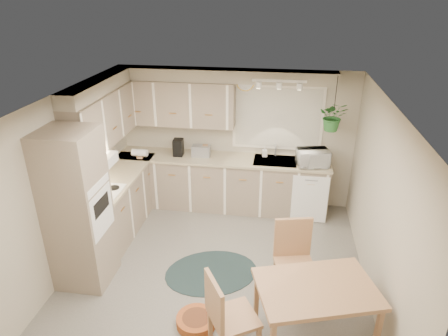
{
  "coord_description": "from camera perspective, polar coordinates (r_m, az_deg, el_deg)",
  "views": [
    {
      "loc": [
        0.78,
        -4.35,
        3.6
      ],
      "look_at": [
        0.03,
        0.55,
        1.33
      ],
      "focal_mm": 32.0,
      "sensor_mm": 36.0,
      "label": 1
    }
  ],
  "objects": [
    {
      "name": "window_frame",
      "position": [
        6.73,
        7.66,
        7.12
      ],
      "size": [
        1.5,
        0.02,
        1.1
      ],
      "primitive_type": "cube",
      "color": "white",
      "rests_on": "wall_back"
    },
    {
      "name": "upper_cab_back",
      "position": [
        6.76,
        -7.0,
        9.21
      ],
      "size": [
        2.0,
        0.35,
        0.75
      ],
      "primitive_type": "cube",
      "color": "gray",
      "rests_on": "wall_back"
    },
    {
      "name": "wall_oven_face",
      "position": [
        5.18,
        -17.05,
        -6.06
      ],
      "size": [
        0.02,
        0.56,
        0.58
      ],
      "primitive_type": "cube",
      "color": "white",
      "rests_on": "oven_stack"
    },
    {
      "name": "wall_left",
      "position": [
        5.69,
        -21.58,
        -2.17
      ],
      "size": [
        0.04,
        4.2,
        2.4
      ],
      "primitive_type": "cube",
      "color": "#B2A993",
      "rests_on": "floor"
    },
    {
      "name": "range_hood",
      "position": [
        5.71,
        -17.85,
        0.71
      ],
      "size": [
        0.4,
        0.6,
        0.14
      ],
      "primitive_type": "cube",
      "color": "white",
      "rests_on": "upper_cab_left"
    },
    {
      "name": "chair_back",
      "position": [
        5.04,
        10.17,
        -13.5
      ],
      "size": [
        0.58,
        0.58,
        1.04
      ],
      "primitive_type": "cube",
      "rotation": [
        0.0,
        0.0,
        3.36
      ],
      "color": "#AD7C56",
      "rests_on": "floor"
    },
    {
      "name": "toaster",
      "position": [
        6.81,
        -3.28,
        2.46
      ],
      "size": [
        0.32,
        0.19,
        0.19
      ],
      "primitive_type": "cube",
      "rotation": [
        0.0,
        0.0,
        0.04
      ],
      "color": "#989A9F",
      "rests_on": "counter_back"
    },
    {
      "name": "ceiling",
      "position": [
        4.58,
        -1.45,
        9.43
      ],
      "size": [
        4.2,
        4.2,
        0.0
      ],
      "primitive_type": "plane",
      "color": "white",
      "rests_on": "wall_back"
    },
    {
      "name": "dining_table",
      "position": [
        4.66,
        12.66,
        -19.77
      ],
      "size": [
        1.4,
        1.14,
        0.76
      ],
      "primitive_type": "cube",
      "rotation": [
        0.0,
        0.0,
        0.31
      ],
      "color": "#AD7C56",
      "rests_on": "floor"
    },
    {
      "name": "cooktop",
      "position": [
        5.89,
        -17.11,
        -3.35
      ],
      "size": [
        0.52,
        0.58,
        0.02
      ],
      "primitive_type": "cube",
      "color": "white",
      "rests_on": "counter_left"
    },
    {
      "name": "wall_clock",
      "position": [
        6.6,
        3.07,
        12.17
      ],
      "size": [
        0.3,
        0.03,
        0.3
      ],
      "primitive_type": "cylinder",
      "rotation": [
        1.57,
        0.0,
        0.0
      ],
      "color": "gold",
      "rests_on": "wall_back"
    },
    {
      "name": "wall_front",
      "position": [
        3.38,
        -7.86,
        -20.89
      ],
      "size": [
        4.0,
        0.04,
        2.4
      ],
      "primitive_type": "cube",
      "color": "#B2A993",
      "rests_on": "floor"
    },
    {
      "name": "pet_bed",
      "position": [
        4.97,
        -3.98,
        -20.94
      ],
      "size": [
        0.48,
        0.48,
        0.11
      ],
      "primitive_type": "cylinder",
      "rotation": [
        0.0,
        0.0,
        0.04
      ],
      "color": "#B14923",
      "rests_on": "floor"
    },
    {
      "name": "dishwasher_front",
      "position": [
        6.67,
        12.12,
        -4.42
      ],
      "size": [
        0.58,
        0.02,
        0.83
      ],
      "primitive_type": "cube",
      "color": "white",
      "rests_on": "base_cab_back"
    },
    {
      "name": "knife_block",
      "position": [
        6.83,
        -2.68,
        2.55
      ],
      "size": [
        0.1,
        0.1,
        0.2
      ],
      "primitive_type": "cube",
      "rotation": [
        0.0,
        0.0,
        0.15
      ],
      "color": "#AD7C56",
      "rests_on": "counter_back"
    },
    {
      "name": "coffee_maker",
      "position": [
        6.87,
        -6.54,
        2.95
      ],
      "size": [
        0.17,
        0.2,
        0.29
      ],
      "primitive_type": "cube",
      "rotation": [
        0.0,
        0.0,
        0.05
      ],
      "color": "black",
      "rests_on": "counter_back"
    },
    {
      "name": "chair_left",
      "position": [
        4.38,
        1.45,
        -20.29
      ],
      "size": [
        0.65,
        0.65,
        1.02
      ],
      "primitive_type": "cube",
      "rotation": [
        0.0,
        0.0,
        -1.04
      ],
      "color": "#AD7C56",
      "rests_on": "floor"
    },
    {
      "name": "window_blinds",
      "position": [
        6.72,
        7.66,
        7.09
      ],
      "size": [
        1.4,
        0.02,
        1.0
      ],
      "primitive_type": "cube",
      "color": "beige",
      "rests_on": "wall_back"
    },
    {
      "name": "soffit_back",
      "position": [
        6.51,
        -0.16,
        13.09
      ],
      "size": [
        3.6,
        0.3,
        0.2
      ],
      "primitive_type": "cube",
      "color": "#B2A993",
      "rests_on": "wall_back"
    },
    {
      "name": "wall_back",
      "position": [
        6.93,
        1.68,
        4.33
      ],
      "size": [
        4.0,
        0.04,
        2.4
      ],
      "primitive_type": "cube",
      "color": "#B2A993",
      "rests_on": "floor"
    },
    {
      "name": "wall_right",
      "position": [
        5.11,
        21.45,
        -5.23
      ],
      "size": [
        0.04,
        4.2,
        2.4
      ],
      "primitive_type": "cube",
      "color": "#B2A993",
      "rests_on": "floor"
    },
    {
      "name": "sink",
      "position": [
        6.72,
        7.26,
        0.71
      ],
      "size": [
        0.7,
        0.48,
        0.1
      ],
      "primitive_type": "cube",
      "color": "#989A9F",
      "rests_on": "counter_back"
    },
    {
      "name": "soap_bottle",
      "position": [
        6.83,
        5.81,
        1.94
      ],
      "size": [
        0.11,
        0.19,
        0.08
      ],
      "primitive_type": "imported",
      "rotation": [
        0.0,
        0.0,
        0.17
      ],
      "color": "white",
      "rests_on": "counter_back"
    },
    {
      "name": "track_light_bar",
      "position": [
        6.04,
        7.91,
        12.25
      ],
      "size": [
        0.8,
        0.04,
        0.04
      ],
      "primitive_type": "cube",
      "color": "white",
      "rests_on": "ceiling"
    },
    {
      "name": "counter_left",
      "position": [
        6.37,
        -15.05,
        -1.16
      ],
      "size": [
        0.64,
        1.89,
        0.04
      ],
      "primitive_type": "cube",
      "color": "tan",
      "rests_on": "base_cab_left"
    },
    {
      "name": "floor",
      "position": [
        5.7,
        -1.19,
        -14.56
      ],
      "size": [
        4.2,
        4.2,
        0.0
      ],
      "primitive_type": "plane",
      "color": "slate",
      "rests_on": "ground"
    },
    {
      "name": "oven_stack",
      "position": [
        5.32,
        -20.18,
        -5.68
      ],
      "size": [
        0.65,
        0.65,
        2.1
      ],
      "primitive_type": "cube",
      "color": "gray",
      "rests_on": "floor"
    },
    {
      "name": "microwave",
      "position": [
        6.56,
        12.58,
        1.68
      ],
      "size": [
        0.55,
        0.39,
        0.33
      ],
      "primitive_type": "imported",
      "rotation": [
        0.0,
        0.0,
        0.25
      ],
      "color": "white",
      "rests_on": "counter_back"
    },
    {
      "name": "upper_cab_left",
      "position": [
        6.21,
        -16.67,
        6.97
      ],
      "size": [
        0.35,
        2.0,
        0.75
      ],
      "primitive_type": "cube",
      "color": "gray",
      "rests_on": "wall_left"
    },
    {
      "name": "base_cab_back",
      "position": [
        6.98,
        -0.34,
        -2.22
      ],
      "size": [
        3.6,
        0.6,
        0.9
      ],
      "primitive_type": "cube",
      "color": "gray",
      "rests_on": "floor"
    },
    {
      "name": "hanging_plant",
      "position": [
        6.38,
        15.29,
        6.7
      ],
      "size": [
        0.43,
        0.48,
        0.36
      ],
      "primitive_type": "imported",
      "rotation": [
        0.0,
        0.0,
        -0.04
      ],
      "color": "#2B6C2D",
      "rests_on": "ceiling"
    },
    {
      "name": "counter_back",
      "position": [
        6.77,
        -0.36,
        1.3
      ],
      "size": [
        3.64,
        0.64,
        0.04
      ],
      "primitive_type": "cube",
      "color": "tan",
      "rests_on": "base_cab_back"
    },
    {
      "name": "braided_rug",
      "position": [
        5.68,
        -1.83,
        -14.67
      ],
      "size": [
        1.53,
        1.35,
        0.01
      ],
      "primitive_type": "ellipsoid",
      "rotation": [
        0.0,
        0.0,
        0.37
      ],
      "color": "black",
      "rests_on": "floor"
    },
    {
      "name": "base_cab_left",
      "position": [
        6.58,
        -14.68,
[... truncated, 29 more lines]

